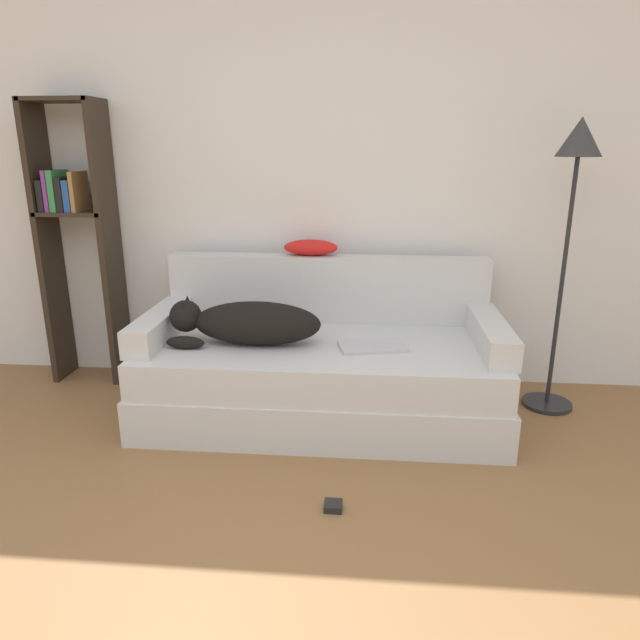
# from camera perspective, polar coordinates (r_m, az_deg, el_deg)

# --- Properties ---
(wall_back) EXTENTS (6.82, 0.06, 2.70)m
(wall_back) POSITION_cam_1_polar(r_m,az_deg,el_deg) (3.56, -0.65, 15.25)
(wall_back) COLOR silver
(wall_back) RESTS_ON ground_plane
(couch) EXTENTS (1.94, 0.95, 0.44)m
(couch) POSITION_cam_1_polar(r_m,az_deg,el_deg) (3.19, 0.15, -5.91)
(couch) COLOR silver
(couch) RESTS_ON ground_plane
(couch_backrest) EXTENTS (1.90, 0.15, 0.40)m
(couch_backrest) POSITION_cam_1_polar(r_m,az_deg,el_deg) (3.44, 0.74, 3.17)
(couch_backrest) COLOR silver
(couch_backrest) RESTS_ON couch
(couch_arm_left) EXTENTS (0.15, 0.76, 0.15)m
(couch_arm_left) POSITION_cam_1_polar(r_m,az_deg,el_deg) (3.28, -15.64, -0.44)
(couch_arm_left) COLOR silver
(couch_arm_left) RESTS_ON couch
(couch_arm_right) EXTENTS (0.15, 0.76, 0.15)m
(couch_arm_right) POSITION_cam_1_polar(r_m,az_deg,el_deg) (3.14, 16.67, -1.30)
(couch_arm_right) COLOR silver
(couch_arm_right) RESTS_ON couch
(dog) EXTENTS (0.81, 0.26, 0.25)m
(dog) POSITION_cam_1_polar(r_m,az_deg,el_deg) (3.06, -7.32, -0.26)
(dog) COLOR black
(dog) RESTS_ON couch
(laptop) EXTENTS (0.38, 0.28, 0.02)m
(laptop) POSITION_cam_1_polar(r_m,az_deg,el_deg) (3.02, 5.27, -2.64)
(laptop) COLOR #B7B7BC
(laptop) RESTS_ON couch
(throw_pillow) EXTENTS (0.32, 0.15, 0.09)m
(throw_pillow) POSITION_cam_1_polar(r_m,az_deg,el_deg) (3.42, -0.90, 7.27)
(throw_pillow) COLOR red
(throw_pillow) RESTS_ON couch_backrest
(bookshelf) EXTENTS (0.44, 0.26, 1.73)m
(bookshelf) POSITION_cam_1_polar(r_m,az_deg,el_deg) (3.84, -23.28, 8.53)
(bookshelf) COLOR #2D2319
(bookshelf) RESTS_ON ground_plane
(floor_lamp) EXTENTS (0.28, 0.28, 1.60)m
(floor_lamp) POSITION_cam_1_polar(r_m,az_deg,el_deg) (3.34, 24.04, 11.91)
(floor_lamp) COLOR #232326
(floor_lamp) RESTS_ON ground_plane
(power_adapter) EXTENTS (0.08, 0.08, 0.03)m
(power_adapter) POSITION_cam_1_polar(r_m,az_deg,el_deg) (2.51, 1.32, -18.09)
(power_adapter) COLOR black
(power_adapter) RESTS_ON ground_plane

